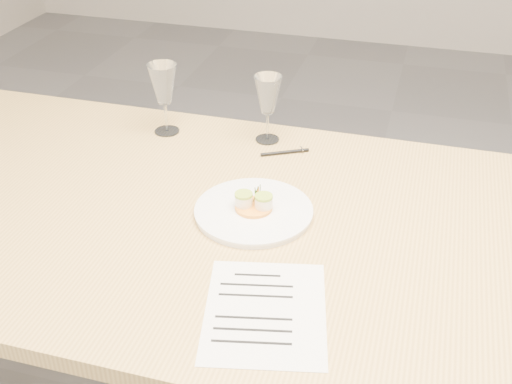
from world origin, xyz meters
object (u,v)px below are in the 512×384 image
(dinner_plate, at_px, (254,210))
(recipe_sheet, at_px, (265,311))
(wine_glass_0, at_px, (163,86))
(wine_glass_1, at_px, (268,96))
(ballpoint_pen, at_px, (285,152))
(dining_table, at_px, (323,256))

(dinner_plate, xyz_separation_m, recipe_sheet, (0.11, -0.31, -0.01))
(wine_glass_0, xyz_separation_m, wine_glass_1, (0.30, 0.03, -0.01))
(dinner_plate, height_order, recipe_sheet, dinner_plate)
(ballpoint_pen, bearing_deg, wine_glass_1, 107.87)
(wine_glass_1, bearing_deg, wine_glass_0, -174.18)
(recipe_sheet, distance_m, wine_glass_0, 0.82)
(ballpoint_pen, height_order, wine_glass_0, wine_glass_0)
(recipe_sheet, xyz_separation_m, wine_glass_0, (-0.48, 0.65, 0.14))
(dinner_plate, distance_m, ballpoint_pen, 0.31)
(recipe_sheet, xyz_separation_m, ballpoint_pen, (-0.11, 0.62, 0.00))
(ballpoint_pen, xyz_separation_m, wine_glass_0, (-0.36, 0.04, 0.14))
(ballpoint_pen, distance_m, wine_glass_0, 0.39)
(wine_glass_1, bearing_deg, ballpoint_pen, -43.89)
(wine_glass_0, bearing_deg, ballpoint_pen, -5.55)
(recipe_sheet, relative_size, wine_glass_1, 1.75)
(wine_glass_1, bearing_deg, dinner_plate, -79.76)
(ballpoint_pen, bearing_deg, dinner_plate, -118.37)
(dinner_plate, xyz_separation_m, wine_glass_1, (-0.07, 0.37, 0.12))
(dining_table, xyz_separation_m, dinner_plate, (-0.17, 0.02, 0.08))
(recipe_sheet, height_order, ballpoint_pen, ballpoint_pen)
(recipe_sheet, xyz_separation_m, wine_glass_1, (-0.18, 0.68, 0.13))
(dining_table, distance_m, recipe_sheet, 0.30)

